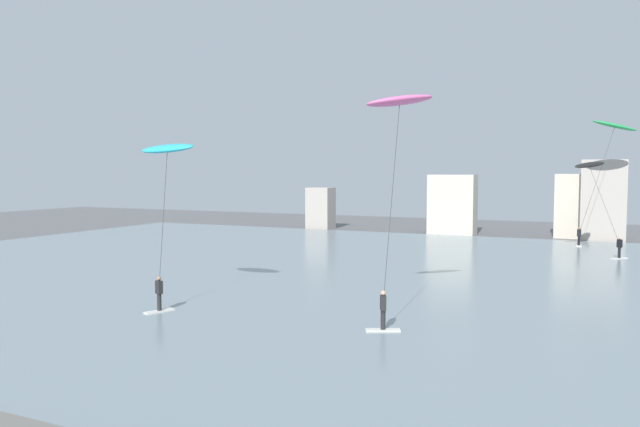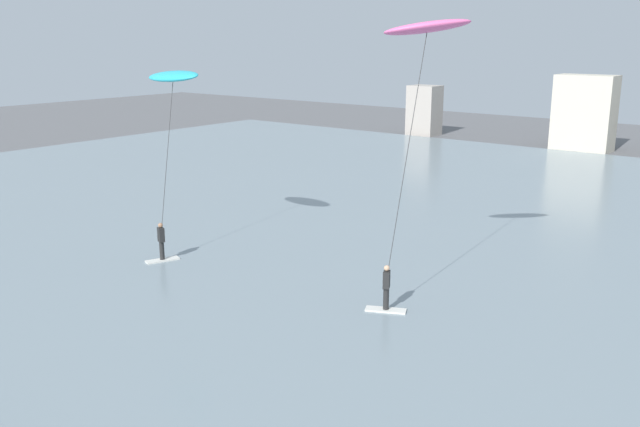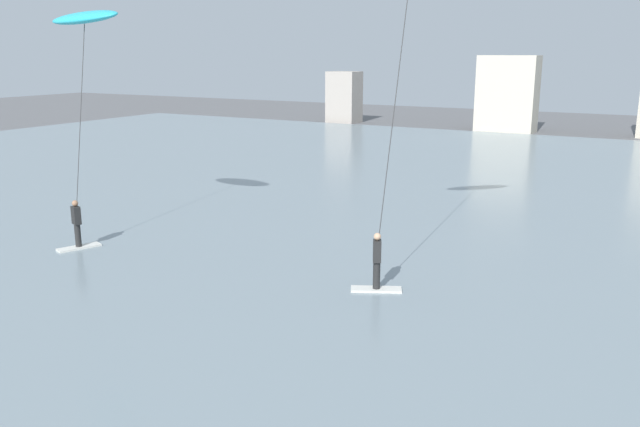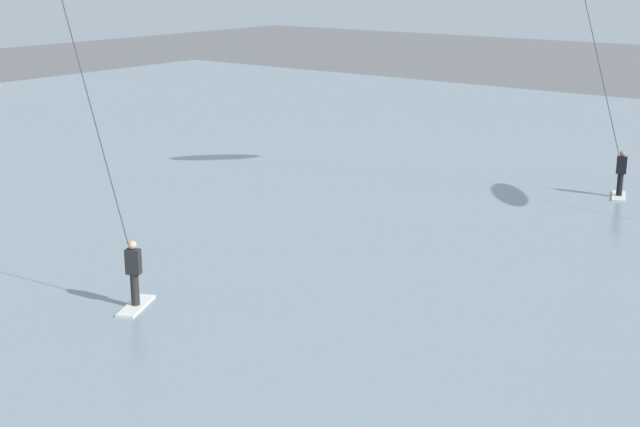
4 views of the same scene
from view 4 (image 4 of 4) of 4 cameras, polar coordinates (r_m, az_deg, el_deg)
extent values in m
cube|color=silver|center=(21.66, -11.72, -5.82)|extent=(1.45, 1.00, 0.06)
cylinder|color=black|center=(21.51, -11.78, -4.78)|extent=(0.20, 0.20, 0.78)
cube|color=black|center=(21.28, -11.89, -3.04)|extent=(0.35, 0.40, 0.60)
sphere|color=tan|center=(21.16, -11.95, -1.99)|extent=(0.20, 0.20, 0.20)
cylinder|color=#333333|center=(21.24, -14.86, 8.04)|extent=(0.18, 2.45, 8.25)
cube|color=silver|center=(32.72, 18.61, 1.06)|extent=(1.47, 0.85, 0.06)
cylinder|color=black|center=(32.63, 18.67, 1.78)|extent=(0.20, 0.20, 0.78)
cube|color=black|center=(32.47, 18.78, 2.96)|extent=(0.31, 0.39, 0.60)
sphere|color=#9E7051|center=(32.39, 18.84, 3.66)|extent=(0.20, 0.20, 0.20)
cylinder|color=#333333|center=(31.13, 17.11, 10.79)|extent=(2.24, 1.99, 8.90)
camera|label=1|loc=(22.37, 57.02, 4.84)|focal=34.06mm
camera|label=2|loc=(25.30, 46.82, 13.91)|focal=38.80mm
camera|label=3|loc=(20.14, 38.63, 8.22)|focal=37.00mm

